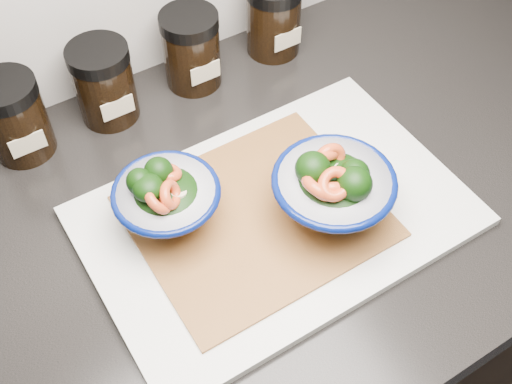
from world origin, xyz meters
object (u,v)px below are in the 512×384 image
bowl_right (333,190)px  spice_jar_d (104,83)px  bowl_left (166,200)px  spice_jar_c (14,118)px  cutting_board (276,216)px  spice_jar_e (191,49)px  spice_jar_f (274,18)px

bowl_right → spice_jar_d: 0.35m
bowl_left → spice_jar_c: (-0.10, 0.22, 0.00)m
bowl_left → spice_jar_c: size_ratio=1.11×
bowl_right → cutting_board: bearing=144.7°
spice_jar_c → spice_jar_e: size_ratio=1.00×
spice_jar_e → spice_jar_d: bearing=180.0°
spice_jar_f → spice_jar_d: bearing=180.0°
bowl_right → spice_jar_c: size_ratio=1.27×
spice_jar_e → spice_jar_f: (0.14, 0.00, 0.00)m
spice_jar_c → spice_jar_d: (0.12, 0.00, 0.00)m
spice_jar_f → bowl_right: bearing=-111.3°
cutting_board → spice_jar_c: size_ratio=3.98×
spice_jar_f → bowl_left: bearing=-142.8°
bowl_left → spice_jar_e: spice_jar_e is taller
cutting_board → bowl_right: bowl_right is taller
cutting_board → spice_jar_e: spice_jar_e is taller
cutting_board → spice_jar_d: size_ratio=3.98×
spice_jar_d → spice_jar_e: 0.13m
spice_jar_c → spice_jar_e: (0.25, 0.00, 0.00)m
spice_jar_d → spice_jar_f: same height
spice_jar_c → spice_jar_f: size_ratio=1.00×
bowl_left → spice_jar_d: 0.22m
bowl_left → bowl_right: (0.17, -0.09, 0.01)m
bowl_left → spice_jar_d: spice_jar_d is taller
bowl_left → spice_jar_f: (0.29, 0.22, 0.00)m
spice_jar_d → bowl_right: bearing=-64.7°
cutting_board → spice_jar_f: bearing=57.7°
bowl_left → spice_jar_d: bearing=85.0°
spice_jar_d → spice_jar_f: (0.27, 0.00, 0.00)m
bowl_left → spice_jar_e: size_ratio=1.11×
cutting_board → spice_jar_e: size_ratio=3.98×
cutting_board → bowl_right: size_ratio=3.13×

